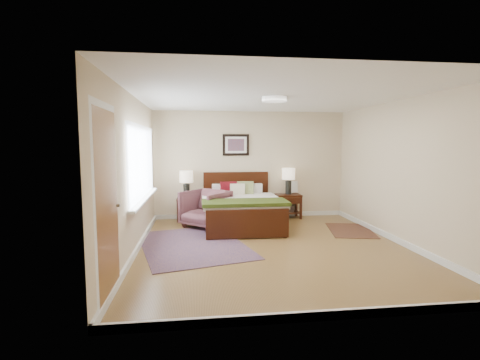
{
  "coord_description": "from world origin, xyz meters",
  "views": [
    {
      "loc": [
        -1.26,
        -5.62,
        1.72
      ],
      "look_at": [
        -0.44,
        0.95,
        1.05
      ],
      "focal_mm": 26.0,
      "sensor_mm": 36.0,
      "label": 1
    }
  ],
  "objects_px": {
    "rug_persian": "(193,245)",
    "bed": "(241,204)",
    "nightstand_right": "(288,203)",
    "armchair": "(206,208)",
    "lamp_left": "(186,180)",
    "nightstand_left": "(187,203)",
    "lamp_right": "(288,177)"
  },
  "relations": [
    {
      "from": "nightstand_left",
      "to": "nightstand_right",
      "type": "height_order",
      "value": "nightstand_right"
    },
    {
      "from": "nightstand_left",
      "to": "armchair",
      "type": "relative_size",
      "value": 0.62
    },
    {
      "from": "lamp_left",
      "to": "armchair",
      "type": "height_order",
      "value": "lamp_left"
    },
    {
      "from": "bed",
      "to": "nightstand_left",
      "type": "bearing_deg",
      "value": 147.69
    },
    {
      "from": "bed",
      "to": "armchair",
      "type": "bearing_deg",
      "value": 172.45
    },
    {
      "from": "bed",
      "to": "nightstand_right",
      "type": "distance_m",
      "value": 1.43
    },
    {
      "from": "lamp_left",
      "to": "armchair",
      "type": "relative_size",
      "value": 0.72
    },
    {
      "from": "nightstand_right",
      "to": "lamp_right",
      "type": "xyz_separation_m",
      "value": [
        -0.0,
        0.01,
        0.63
      ]
    },
    {
      "from": "bed",
      "to": "nightstand_right",
      "type": "relative_size",
      "value": 3.49
    },
    {
      "from": "nightstand_right",
      "to": "armchair",
      "type": "relative_size",
      "value": 0.67
    },
    {
      "from": "nightstand_left",
      "to": "nightstand_right",
      "type": "bearing_deg",
      "value": 0.16
    },
    {
      "from": "nightstand_left",
      "to": "armchair",
      "type": "xyz_separation_m",
      "value": [
        0.41,
        -0.63,
        -0.02
      ]
    },
    {
      "from": "bed",
      "to": "lamp_left",
      "type": "relative_size",
      "value": 3.25
    },
    {
      "from": "armchair",
      "to": "rug_persian",
      "type": "xyz_separation_m",
      "value": [
        -0.26,
        -1.33,
        -0.38
      ]
    },
    {
      "from": "nightstand_left",
      "to": "nightstand_right",
      "type": "distance_m",
      "value": 2.37
    },
    {
      "from": "nightstand_right",
      "to": "nightstand_left",
      "type": "bearing_deg",
      "value": -179.84
    },
    {
      "from": "nightstand_right",
      "to": "rug_persian",
      "type": "distance_m",
      "value": 2.98
    },
    {
      "from": "bed",
      "to": "lamp_right",
      "type": "distance_m",
      "value": 1.51
    },
    {
      "from": "lamp_right",
      "to": "lamp_left",
      "type": "bearing_deg",
      "value": 180.0
    },
    {
      "from": "nightstand_right",
      "to": "armchair",
      "type": "height_order",
      "value": "armchair"
    },
    {
      "from": "armchair",
      "to": "lamp_right",
      "type": "bearing_deg",
      "value": 59.31
    },
    {
      "from": "lamp_left",
      "to": "bed",
      "type": "bearing_deg",
      "value": -33.0
    },
    {
      "from": "rug_persian",
      "to": "armchair",
      "type": "bearing_deg",
      "value": 64.62
    },
    {
      "from": "nightstand_left",
      "to": "lamp_right",
      "type": "bearing_deg",
      "value": 0.47
    },
    {
      "from": "nightstand_left",
      "to": "armchair",
      "type": "bearing_deg",
      "value": -56.87
    },
    {
      "from": "lamp_left",
      "to": "rug_persian",
      "type": "distance_m",
      "value": 2.2
    },
    {
      "from": "bed",
      "to": "armchair",
      "type": "distance_m",
      "value": 0.75
    },
    {
      "from": "armchair",
      "to": "rug_persian",
      "type": "relative_size",
      "value": 0.36
    },
    {
      "from": "rug_persian",
      "to": "bed",
      "type": "bearing_deg",
      "value": 36.69
    },
    {
      "from": "bed",
      "to": "armchair",
      "type": "height_order",
      "value": "bed"
    },
    {
      "from": "rug_persian",
      "to": "nightstand_right",
      "type": "bearing_deg",
      "value": 27.28
    },
    {
      "from": "nightstand_left",
      "to": "lamp_left",
      "type": "bearing_deg",
      "value": 90.0
    }
  ]
}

